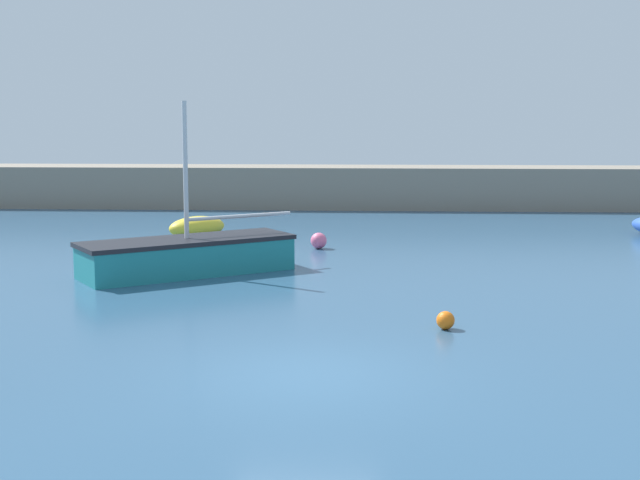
% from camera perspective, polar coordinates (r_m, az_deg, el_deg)
% --- Properties ---
extents(ground_plane, '(120.00, 120.00, 0.20)m').
position_cam_1_polar(ground_plane, '(15.07, -0.99, -9.00)').
color(ground_plane, '#2D5170').
extents(harbor_breakwater, '(48.34, 2.96, 1.91)m').
position_cam_1_polar(harbor_breakwater, '(41.51, 1.61, 3.42)').
color(harbor_breakwater, gray).
rests_on(harbor_breakwater, ground_plane).
extents(fishing_dinghy_green, '(2.35, 2.32, 0.77)m').
position_cam_1_polar(fishing_dinghy_green, '(31.53, -7.88, 0.82)').
color(fishing_dinghy_green, yellow).
rests_on(fishing_dinghy_green, ground_plane).
extents(sailboat_twin_hulled, '(5.83, 4.82, 4.67)m').
position_cam_1_polar(sailboat_twin_hulled, '(24.47, -8.48, -0.98)').
color(sailboat_twin_hulled, teal).
rests_on(sailboat_twin_hulled, ground_plane).
extents(mooring_buoy_orange, '(0.37, 0.37, 0.37)m').
position_cam_1_polar(mooring_buoy_orange, '(18.25, 8.04, -5.11)').
color(mooring_buoy_orange, orange).
rests_on(mooring_buoy_orange, ground_plane).
extents(mooring_buoy_pink, '(0.52, 0.52, 0.52)m').
position_cam_1_polar(mooring_buoy_pink, '(28.78, -0.09, -0.04)').
color(mooring_buoy_pink, '#EA668C').
rests_on(mooring_buoy_pink, ground_plane).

